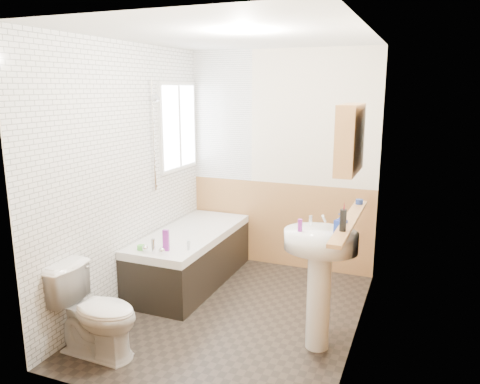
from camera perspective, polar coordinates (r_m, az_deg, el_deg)
name	(u,v)px	position (r m, az deg, el deg)	size (l,w,h in m)	color
floor	(234,315)	(4.52, -0.73, -14.76)	(2.80, 2.80, 0.00)	black
ceiling	(233,35)	(4.04, -0.84, 18.58)	(2.80, 2.80, 0.00)	white
wall_back	(281,161)	(5.41, 4.99, 3.75)	(2.20, 0.02, 2.50)	beige
wall_front	(144,228)	(2.89, -11.63, -4.37)	(2.20, 0.02, 2.50)	beige
wall_left	(127,176)	(4.64, -13.55, 1.95)	(0.02, 2.80, 2.50)	beige
wall_right	(363,195)	(3.82, 14.76, -0.36)	(0.02, 2.80, 2.50)	beige
wainscot_right	(355,283)	(4.06, 13.84, -10.71)	(0.01, 2.80, 1.00)	#B6814A
wainscot_front	(151,339)	(3.21, -10.79, -17.19)	(2.20, 0.01, 1.00)	#B6814A
wainscot_back	(279,224)	(5.55, 4.78, -3.94)	(2.20, 0.01, 1.00)	#B6814A
tile_cladding_left	(129,176)	(4.62, -13.33, 1.93)	(0.01, 2.80, 2.50)	white
tile_return_back	(222,116)	(5.59, -2.20, 9.23)	(0.75, 0.01, 1.50)	white
window	(179,127)	(5.36, -7.45, 7.92)	(0.03, 0.79, 0.99)	white
bathtub	(191,256)	(5.14, -6.00, -7.73)	(0.70, 1.66, 0.71)	black
shower_riser	(154,126)	(4.86, -10.43, 7.93)	(0.10, 0.08, 1.14)	silver
toilet	(96,312)	(3.95, -17.18, -13.84)	(0.41, 0.73, 0.71)	white
sink	(320,266)	(3.79, 9.70, -8.84)	(0.58, 0.47, 1.11)	white
pine_shelf	(350,221)	(3.73, 13.23, -3.46)	(0.10, 1.31, 0.03)	#B6814A
medicine_cabinet	(350,139)	(3.59, 13.24, 6.34)	(0.14, 0.56, 0.51)	#B6814A
foam_can	(343,220)	(3.39, 12.45, -3.38)	(0.05, 0.05, 0.16)	black
green_bottle	(344,216)	(3.40, 12.53, -2.83)	(0.04, 0.04, 0.21)	maroon
black_jar	(359,202)	(4.21, 14.34, -1.16)	(0.06, 0.06, 0.04)	navy
soap_bottle	(340,230)	(3.62, 12.14, -4.53)	(0.08, 0.17, 0.08)	#19339E
clear_bottle	(300,225)	(3.65, 7.33, -4.05)	(0.03, 0.03, 0.10)	purple
blue_gel	(166,240)	(4.47, -9.01, -5.84)	(0.06, 0.04, 0.20)	purple
cream_jar	(141,247)	(4.57, -11.98, -6.62)	(0.07, 0.07, 0.05)	#59C647
orange_bottle	(189,245)	(4.48, -6.28, -6.49)	(0.03, 0.03, 0.09)	silver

